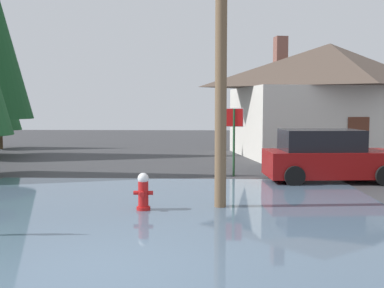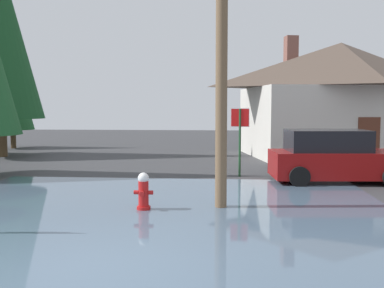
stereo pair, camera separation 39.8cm
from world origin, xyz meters
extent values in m
cube|color=#38383A|center=(0.00, 0.00, -0.05)|extent=(80.00, 80.00, 0.10)
cube|color=#4C6075|center=(0.32, 3.72, 0.02)|extent=(11.36, 9.48, 0.03)
cylinder|color=red|center=(0.10, 3.94, 0.05)|extent=(0.33, 0.33, 0.11)
cylinder|color=red|center=(0.10, 3.94, 0.41)|extent=(0.24, 0.24, 0.60)
sphere|color=white|center=(0.10, 3.94, 0.78)|extent=(0.26, 0.26, 0.26)
cylinder|color=red|center=(-0.08, 3.94, 0.44)|extent=(0.11, 0.10, 0.10)
cylinder|color=red|center=(0.27, 3.94, 0.44)|extent=(0.11, 0.10, 0.10)
cylinder|color=red|center=(0.10, 3.76, 0.44)|extent=(0.12, 0.11, 0.12)
cylinder|color=brown|center=(1.91, 4.34, 4.51)|extent=(0.28, 0.28, 9.03)
cylinder|color=#1E4C28|center=(2.51, 9.25, 1.19)|extent=(0.08, 0.08, 2.38)
cube|color=white|center=(2.51, 9.25, 2.07)|extent=(0.65, 0.08, 0.65)
cube|color=red|center=(2.51, 9.25, 2.07)|extent=(0.61, 0.08, 0.61)
cube|color=beige|center=(7.68, 16.41, 1.70)|extent=(9.73, 7.43, 3.40)
pyramid|color=brown|center=(7.68, 16.41, 4.51)|extent=(10.51, 8.02, 2.21)
cube|color=brown|center=(5.32, 17.03, 5.06)|extent=(0.70, 0.70, 1.99)
cube|color=#592D1E|center=(8.24, 13.51, 1.00)|extent=(0.99, 0.25, 2.00)
cube|color=maroon|center=(5.62, 8.33, 0.60)|extent=(4.31, 2.09, 0.84)
cube|color=black|center=(5.29, 8.31, 1.36)|extent=(2.62, 1.75, 0.69)
cylinder|color=black|center=(6.97, 9.33, 0.32)|extent=(0.65, 0.27, 0.64)
cylinder|color=black|center=(4.14, 9.11, 0.32)|extent=(0.65, 0.27, 0.64)
cylinder|color=black|center=(4.27, 7.34, 0.32)|extent=(0.65, 0.27, 0.64)
cylinder|color=#4C3823|center=(-9.01, 14.67, 0.94)|extent=(0.52, 0.52, 1.88)
cylinder|color=#4C3823|center=(-10.56, 19.00, 0.55)|extent=(0.31, 0.31, 1.11)
cone|color=#1E5128|center=(-10.56, 19.00, 3.63)|extent=(2.46, 2.46, 5.04)
camera|label=1|loc=(1.63, -6.21, 2.45)|focal=41.27mm
camera|label=2|loc=(2.02, -6.19, 2.45)|focal=41.27mm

